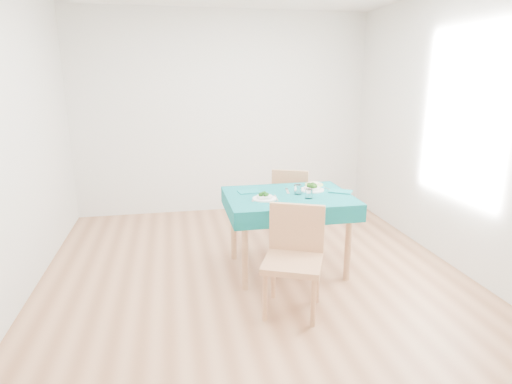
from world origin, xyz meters
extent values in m
cube|color=#8F5B3B|center=(0.00, 0.00, -0.01)|extent=(4.00, 4.50, 0.02)
cube|color=silver|center=(0.00, 2.25, 1.35)|extent=(4.00, 0.02, 2.70)
cube|color=silver|center=(0.00, -2.25, 1.35)|extent=(4.00, 0.02, 2.70)
cube|color=silver|center=(-2.00, 0.00, 1.35)|extent=(0.02, 4.50, 2.70)
cube|color=silver|center=(2.00, 0.00, 1.35)|extent=(0.02, 4.50, 2.70)
cube|color=#08575A|center=(0.35, 0.17, 0.38)|extent=(1.17, 0.89, 0.76)
cube|color=#AB7850|center=(0.17, -0.62, 0.56)|extent=(0.61, 0.64, 1.13)
cube|color=#AB7850|center=(0.62, 0.98, 0.50)|extent=(0.55, 0.57, 1.01)
cube|color=silver|center=(-0.01, 0.08, 0.76)|extent=(0.07, 0.16, 0.00)
cube|color=silver|center=(0.21, 0.08, 0.76)|extent=(0.04, 0.21, 0.00)
cube|color=silver|center=(0.37, 0.30, 0.76)|extent=(0.06, 0.20, 0.00)
cube|color=silver|center=(0.81, 0.26, 0.76)|extent=(0.08, 0.20, 0.00)
cube|color=#0B6264|center=(0.00, 0.33, 0.76)|extent=(0.22, 0.16, 0.01)
cube|color=#0B6264|center=(0.87, 0.17, 0.76)|extent=(0.26, 0.24, 0.01)
cylinder|color=white|center=(0.44, 0.18, 0.80)|extent=(0.07, 0.07, 0.09)
cylinder|color=white|center=(0.50, 0.02, 0.80)|extent=(0.07, 0.07, 0.09)
cylinder|color=#BCDE6C|center=(0.71, 0.49, 0.76)|extent=(0.19, 0.19, 0.01)
cube|color=beige|center=(0.71, 0.49, 0.78)|extent=(0.13, 0.13, 0.02)
camera|label=1|loc=(-0.72, -3.61, 1.85)|focal=30.00mm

